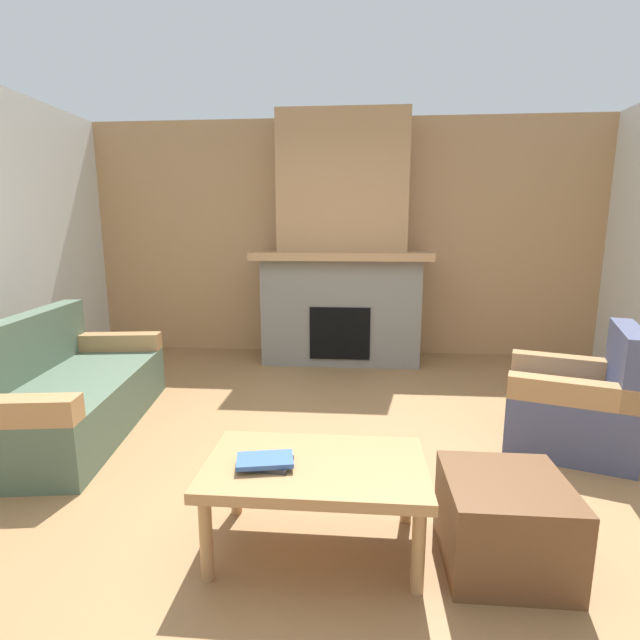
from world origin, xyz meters
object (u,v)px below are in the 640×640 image
Objects in this scene: fireplace at (342,257)px; ottoman at (504,522)px; armchair at (575,405)px; couch at (64,393)px; coffee_table at (316,474)px.

fireplace is 3.57m from ottoman.
ottoman is (-0.83, -1.24, -0.09)m from armchair.
armchair is 1.49m from ottoman.
couch is 3.04m from ottoman.
fireplace is 2.70× the size of coffee_table.
fireplace is at bearing 47.81° from couch.
coffee_table is (0.01, -3.30, -0.79)m from fireplace.
coffee_table is at bearing -144.07° from armchair.
fireplace is 3.03m from couch.
armchair is 0.97× the size of coffee_table.
fireplace reaches higher than coffee_table.
ottoman is at bearing -22.92° from couch.
coffee_table reaches higher than ottoman.
armchair reaches higher than ottoman.
couch is (-1.95, -2.15, -0.88)m from fireplace.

